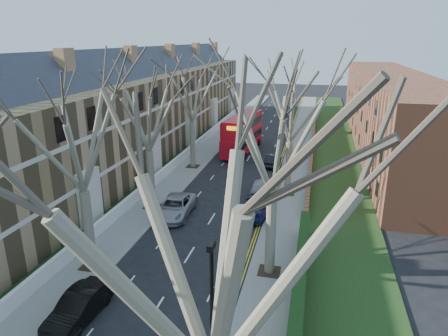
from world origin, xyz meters
The scene contains 19 objects.
pavement_left centered at (-6.00, 39.00, 0.06)m, with size 3.00×102.00×0.12m, color slate.
pavement_right centered at (6.00, 39.00, 0.06)m, with size 3.00×102.00×0.12m, color slate.
terrace_left centered at (-13.65, 31.00, 5.53)m, with size 9.70×78.00×13.60m.
flats_right centered at (17.46, 43.00, 4.98)m, with size 13.97×54.00×10.00m.
wall_hedge_right centered at (7.70, 2.00, 1.12)m, with size 0.70×24.00×1.80m.
front_wall_left centered at (-7.65, 31.00, 0.62)m, with size 0.30×78.00×1.00m.
grass_verge_right centered at (10.50, 39.00, 0.15)m, with size 6.00×102.00×0.06m.
tree_left_mid centered at (-5.70, 6.00, 9.56)m, with size 10.50×10.50×14.71m.
tree_left_far centered at (-5.70, 16.00, 9.24)m, with size 10.15×10.15×14.22m.
tree_left_dist centered at (-5.70, 28.00, 9.56)m, with size 10.50×10.50×14.71m.
tree_right_near centered at (5.70, -6.00, 9.86)m, with size 10.85×10.85×15.20m.
tree_right_mid centered at (5.70, 8.00, 9.56)m, with size 10.50×10.50×14.71m.
tree_right_far centered at (5.70, 22.00, 9.24)m, with size 10.15×10.15×14.22m.
double_decker_bus centered at (-1.35, 36.09, 2.33)m, with size 3.67×11.51×4.72m.
car_left_mid centered at (-3.65, 1.31, 0.78)m, with size 1.64×4.71×1.55m, color black.
car_left_far centered at (-3.16, 14.97, 0.78)m, with size 2.59×5.61×1.56m, color #939398.
car_right_near centered at (3.54, 16.69, 0.75)m, with size 2.11×5.19×1.51m, color navy.
car_right_mid centered at (3.13, 21.40, 0.76)m, with size 1.80×4.47×1.52m, color gray.
car_right_far centered at (3.30, 30.70, 0.69)m, with size 1.46×4.19×1.38m, color black.
Camera 1 is at (7.97, -14.38, 14.42)m, focal length 32.00 mm.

